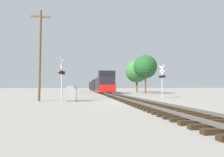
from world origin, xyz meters
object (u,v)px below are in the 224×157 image
crossing_signal_far (162,78)px  utility_pole (40,54)px  crossing_signal_near (62,75)px  tree_mid_background (137,72)px  freight_train (96,85)px  relay_cabinet (72,94)px  tree_far_right (145,67)px

crossing_signal_far → utility_pole: utility_pole is taller
crossing_signal_far → utility_pole: bearing=84.8°
crossing_signal_far → utility_pole: size_ratio=0.46×
crossing_signal_near → tree_mid_background: 31.57m
freight_train → crossing_signal_far: (4.94, -40.43, 0.53)m
crossing_signal_near → crossing_signal_far: bearing=124.1°
crossing_signal_far → freight_train: bearing=-8.1°
crossing_signal_near → utility_pole: utility_pole is taller
crossing_signal_near → relay_cabinet: 2.13m
freight_train → crossing_signal_far: bearing=-83.0°
crossing_signal_far → tree_mid_background: (4.11, 23.20, 2.86)m
crossing_signal_near → tree_mid_background: tree_mid_background is taller
crossing_signal_near → relay_cabinet: bearing=153.5°
crossing_signal_near → freight_train: bearing=-174.2°
crossing_signal_far → tree_far_right: bearing=-26.9°
relay_cabinet → tree_mid_background: 30.52m
utility_pole → tree_far_right: 22.69m
crossing_signal_far → tree_far_right: 13.86m
relay_cabinet → utility_pole: utility_pole is taller
utility_pole → crossing_signal_near: bearing=-38.2°
crossing_signal_near → relay_cabinet: crossing_signal_near is taller
freight_train → tree_mid_background: bearing=-62.3°
utility_pole → tree_mid_background: utility_pole is taller
crossing_signal_far → tree_mid_background: size_ratio=0.50×
tree_far_right → tree_mid_background: 10.03m
freight_train → tree_far_right: (7.71, -27.17, 3.47)m
relay_cabinet → utility_pole: (-3.10, 0.80, 3.84)m
crossing_signal_near → relay_cabinet: (0.84, 0.98, -1.69)m
relay_cabinet → utility_pole: bearing=165.4°
tree_far_right → tree_mid_background: size_ratio=0.95×
freight_train → tree_mid_background: size_ratio=7.25×
freight_train → crossing_signal_far: 40.73m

